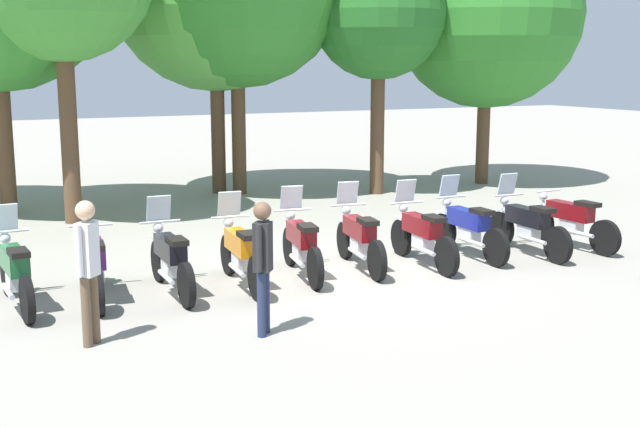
# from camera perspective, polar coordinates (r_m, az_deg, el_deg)

# --- Properties ---
(ground_plane) EXTENTS (80.00, 80.00, 0.00)m
(ground_plane) POSITION_cam_1_polar(r_m,az_deg,el_deg) (13.10, 0.96, -4.23)
(ground_plane) COLOR gray
(motorcycle_0) EXTENTS (0.62, 2.19, 1.37)m
(motorcycle_0) POSITION_cam_1_polar(r_m,az_deg,el_deg) (11.95, -20.61, -3.81)
(motorcycle_0) COLOR black
(motorcycle_0) RESTS_ON ground_plane
(motorcycle_1) EXTENTS (0.66, 2.19, 0.99)m
(motorcycle_1) POSITION_cam_1_polar(r_m,az_deg,el_deg) (12.03, -15.52, -3.49)
(motorcycle_1) COLOR black
(motorcycle_1) RESTS_ON ground_plane
(motorcycle_2) EXTENTS (0.62, 2.19, 1.37)m
(motorcycle_2) POSITION_cam_1_polar(r_m,az_deg,el_deg) (12.09, -10.45, -3.13)
(motorcycle_2) COLOR black
(motorcycle_2) RESTS_ON ground_plane
(motorcycle_3) EXTENTS (0.62, 2.19, 1.37)m
(motorcycle_3) POSITION_cam_1_polar(r_m,az_deg,el_deg) (12.33, -5.58, -2.74)
(motorcycle_3) COLOR black
(motorcycle_3) RESTS_ON ground_plane
(motorcycle_4) EXTENTS (0.71, 2.17, 1.37)m
(motorcycle_4) POSITION_cam_1_polar(r_m,az_deg,el_deg) (12.85, -1.34, -2.15)
(motorcycle_4) COLOR black
(motorcycle_4) RESTS_ON ground_plane
(motorcycle_5) EXTENTS (0.70, 2.18, 1.37)m
(motorcycle_5) POSITION_cam_1_polar(r_m,az_deg,el_deg) (13.33, 2.77, -1.70)
(motorcycle_5) COLOR black
(motorcycle_5) RESTS_ON ground_plane
(motorcycle_6) EXTENTS (0.62, 2.19, 1.37)m
(motorcycle_6) POSITION_cam_1_polar(r_m,az_deg,el_deg) (13.66, 7.14, -1.47)
(motorcycle_6) COLOR black
(motorcycle_6) RESTS_ON ground_plane
(motorcycle_7) EXTENTS (0.62, 2.19, 1.37)m
(motorcycle_7) POSITION_cam_1_polar(r_m,az_deg,el_deg) (14.39, 10.32, -0.95)
(motorcycle_7) COLOR black
(motorcycle_7) RESTS_ON ground_plane
(motorcycle_8) EXTENTS (0.62, 2.19, 1.37)m
(motorcycle_8) POSITION_cam_1_polar(r_m,az_deg,el_deg) (14.81, 14.32, -0.79)
(motorcycle_8) COLOR black
(motorcycle_8) RESTS_ON ground_plane
(motorcycle_9) EXTENTS (0.62, 2.19, 0.99)m
(motorcycle_9) POSITION_cam_1_polar(r_m,az_deg,el_deg) (15.55, 17.14, -0.45)
(motorcycle_9) COLOR black
(motorcycle_9) RESTS_ON ground_plane
(person_0) EXTENTS (0.31, 0.36, 1.68)m
(person_0) POSITION_cam_1_polar(r_m,az_deg,el_deg) (9.99, -4.03, -3.13)
(person_0) COLOR #232D4C
(person_0) RESTS_ON ground_plane
(person_2) EXTENTS (0.34, 0.34, 1.76)m
(person_2) POSITION_cam_1_polar(r_m,az_deg,el_deg) (9.98, -15.97, -3.20)
(person_2) COLOR brown
(person_2) RESTS_ON ground_plane
(tree_5) EXTENTS (3.38, 3.38, 6.28)m
(tree_5) POSITION_cam_1_polar(r_m,az_deg,el_deg) (20.94, 4.14, 13.84)
(tree_5) COLOR brown
(tree_5) RESTS_ON ground_plane
(tree_6) EXTENTS (5.14, 5.14, 7.24)m
(tree_6) POSITION_cam_1_polar(r_m,az_deg,el_deg) (23.17, 11.66, 13.58)
(tree_6) COLOR brown
(tree_6) RESTS_ON ground_plane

